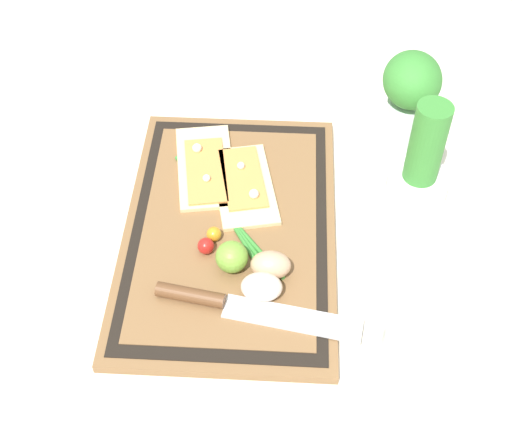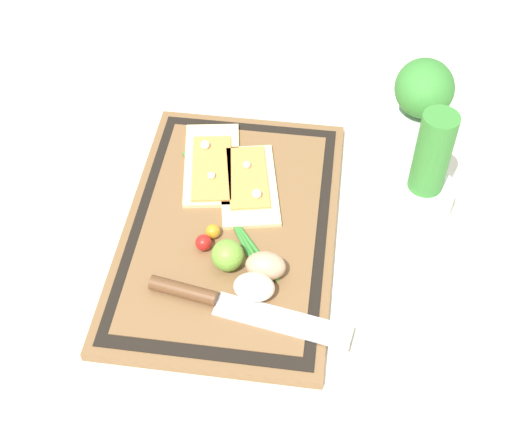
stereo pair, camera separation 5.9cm
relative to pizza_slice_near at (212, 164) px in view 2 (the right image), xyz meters
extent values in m
plane|color=silver|center=(0.12, 0.05, -0.02)|extent=(6.00, 6.00, 0.00)
cube|color=brown|center=(0.12, 0.05, -0.02)|extent=(0.52, 0.33, 0.02)
cube|color=black|center=(0.12, 0.05, -0.01)|extent=(0.49, 0.30, 0.00)
cube|color=brown|center=(0.12, 0.05, -0.01)|extent=(0.44, 0.27, 0.00)
cube|color=beige|center=(0.00, 0.00, 0.00)|extent=(0.21, 0.12, 0.01)
cube|color=#E08E47|center=(0.01, 0.00, 0.00)|extent=(0.16, 0.09, 0.00)
sphere|color=silver|center=(-0.03, -0.02, 0.01)|extent=(0.02, 0.02, 0.02)
sphere|color=silver|center=(0.04, 0.01, 0.01)|extent=(0.01, 0.01, 0.01)
cube|color=beige|center=(0.04, 0.07, 0.00)|extent=(0.20, 0.13, 0.01)
cube|color=#E08E47|center=(0.03, 0.07, 0.00)|extent=(0.15, 0.09, 0.00)
sphere|color=silver|center=(0.07, 0.09, 0.01)|extent=(0.02, 0.02, 0.02)
sphere|color=silver|center=(0.00, 0.06, 0.01)|extent=(0.01, 0.01, 0.01)
cube|color=silver|center=(0.29, 0.15, 0.00)|extent=(0.07, 0.20, 0.00)
cylinder|color=brown|center=(0.27, 0.01, 0.01)|extent=(0.04, 0.10, 0.02)
ellipsoid|color=tan|center=(0.21, 0.12, 0.02)|extent=(0.04, 0.06, 0.04)
ellipsoid|color=beige|center=(0.25, 0.11, 0.02)|extent=(0.04, 0.06, 0.04)
sphere|color=#70A838|center=(0.20, 0.06, 0.02)|extent=(0.05, 0.05, 0.05)
sphere|color=red|center=(0.18, 0.02, 0.01)|extent=(0.03, 0.03, 0.03)
sphere|color=orange|center=(0.15, 0.03, 0.01)|extent=(0.02, 0.02, 0.02)
cylinder|color=#388433|center=(0.10, 0.04, 0.00)|extent=(0.28, 0.16, 0.01)
cylinder|color=#388433|center=(0.10, 0.04, 0.00)|extent=(0.26, 0.18, 0.01)
cylinder|color=#388433|center=(0.10, 0.04, 0.00)|extent=(0.25, 0.20, 0.01)
cylinder|color=white|center=(0.03, 0.35, 0.00)|extent=(0.10, 0.10, 0.06)
cylinder|color=#388433|center=(0.03, 0.35, 0.09)|extent=(0.05, 0.05, 0.17)
cylinder|color=silver|center=(0.34, 0.32, 0.03)|extent=(0.09, 0.09, 0.10)
cylinder|color=olive|center=(0.34, 0.32, 0.00)|extent=(0.08, 0.08, 0.04)
cylinder|color=silver|center=(0.34, 0.32, 0.08)|extent=(0.09, 0.09, 0.01)
cylinder|color=silver|center=(-0.11, 0.34, 0.02)|extent=(0.07, 0.07, 0.09)
ellipsoid|color=#388433|center=(-0.11, 0.34, 0.11)|extent=(0.11, 0.10, 0.09)
camera|label=1|loc=(0.85, 0.13, 0.84)|focal=50.00mm
camera|label=2|loc=(0.85, 0.19, 0.84)|focal=50.00mm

